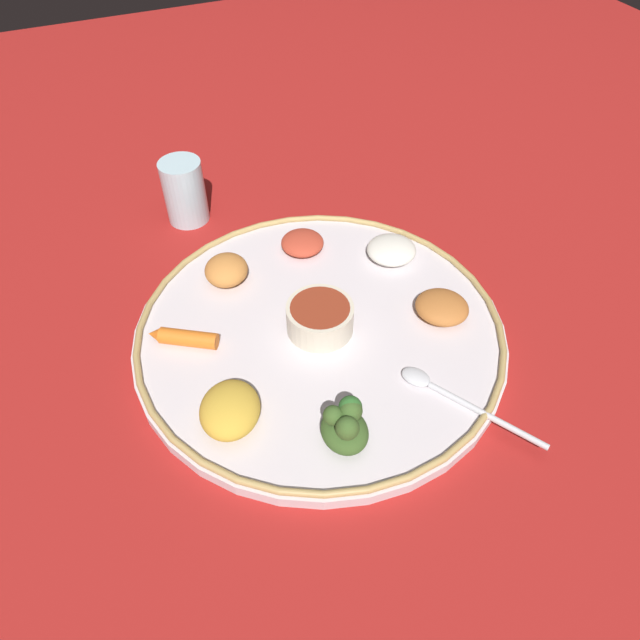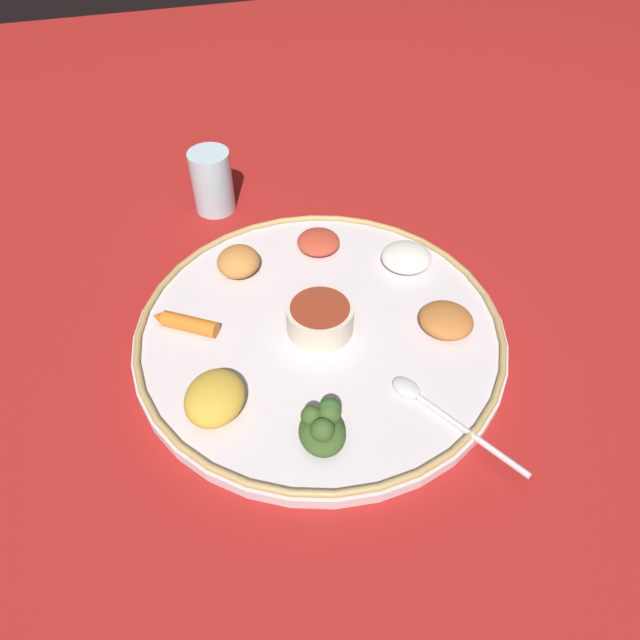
{
  "view_description": "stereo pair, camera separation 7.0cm",
  "coord_description": "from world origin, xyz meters",
  "views": [
    {
      "loc": [
        0.44,
        -0.19,
        0.54
      ],
      "look_at": [
        0.0,
        0.0,
        0.03
      ],
      "focal_mm": 32.63,
      "sensor_mm": 36.0,
      "label": 1
    },
    {
      "loc": [
        0.46,
        -0.12,
        0.54
      ],
      "look_at": [
        0.0,
        0.0,
        0.03
      ],
      "focal_mm": 32.63,
      "sensor_mm": 36.0,
      "label": 2
    }
  ],
  "objects": [
    {
      "name": "mound_berbere_red",
      "position": [
        -0.15,
        0.04,
        0.03
      ],
      "size": [
        0.06,
        0.06,
        0.02
      ],
      "primitive_type": "ellipsoid",
      "rotation": [
        0.0,
        0.0,
        6.2
      ],
      "color": "#B73D28",
      "rests_on": "platter"
    },
    {
      "name": "carrot_near_spoon",
      "position": [
        -0.04,
        -0.16,
        0.03
      ],
      "size": [
        0.06,
        0.08,
        0.02
      ],
      "color": "orange",
      "rests_on": "platter"
    },
    {
      "name": "platter",
      "position": [
        0.0,
        0.0,
        0.01
      ],
      "size": [
        0.45,
        0.45,
        0.02
      ],
      "primitive_type": "cylinder",
      "color": "silver",
      "rests_on": "ground_plane"
    },
    {
      "name": "greens_pile",
      "position": [
        0.15,
        -0.04,
        0.04
      ],
      "size": [
        0.06,
        0.05,
        0.05
      ],
      "color": "#385623",
      "rests_on": "platter"
    },
    {
      "name": "spoon",
      "position": [
        0.15,
        0.09,
        0.02
      ],
      "size": [
        0.16,
        0.1,
        0.01
      ],
      "color": "silver",
      "rests_on": "platter"
    },
    {
      "name": "drinking_glass",
      "position": [
        -0.3,
        -0.09,
        0.04
      ],
      "size": [
        0.06,
        0.06,
        0.1
      ],
      "color": "silver",
      "rests_on": "ground_plane"
    },
    {
      "name": "mound_rice_white",
      "position": [
        -0.09,
        0.14,
        0.03
      ],
      "size": [
        0.07,
        0.07,
        0.02
      ],
      "primitive_type": "ellipsoid",
      "rotation": [
        0.0,
        0.0,
        1.48
      ],
      "color": "silver",
      "rests_on": "platter"
    },
    {
      "name": "platter_rim",
      "position": [
        0.0,
        0.0,
        0.02
      ],
      "size": [
        0.45,
        0.45,
        0.01
      ],
      "primitive_type": "torus",
      "color": "tan",
      "rests_on": "platter"
    },
    {
      "name": "mound_squash",
      "position": [
        -0.13,
        -0.08,
        0.03
      ],
      "size": [
        0.08,
        0.08,
        0.03
      ],
      "primitive_type": "ellipsoid",
      "rotation": [
        0.0,
        0.0,
        2.68
      ],
      "color": "#C67A38",
      "rests_on": "platter"
    },
    {
      "name": "ground_plane",
      "position": [
        0.0,
        0.0,
        0.0
      ],
      "size": [
        2.4,
        2.4,
        0.0
      ],
      "primitive_type": "plane",
      "color": "maroon"
    },
    {
      "name": "mound_lentil_yellow",
      "position": [
        0.08,
        -0.14,
        0.03
      ],
      "size": [
        0.09,
        0.09,
        0.03
      ],
      "primitive_type": "ellipsoid",
      "rotation": [
        0.0,
        0.0,
        2.74
      ],
      "color": "gold",
      "rests_on": "platter"
    },
    {
      "name": "mound_chickpea",
      "position": [
        0.04,
        0.15,
        0.03
      ],
      "size": [
        0.09,
        0.09,
        0.03
      ],
      "primitive_type": "ellipsoid",
      "rotation": [
        0.0,
        0.0,
        0.73
      ],
      "color": "#B2662D",
      "rests_on": "platter"
    },
    {
      "name": "center_bowl",
      "position": [
        0.0,
        0.0,
        0.04
      ],
      "size": [
        0.08,
        0.08,
        0.04
      ],
      "color": "beige",
      "rests_on": "platter"
    }
  ]
}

